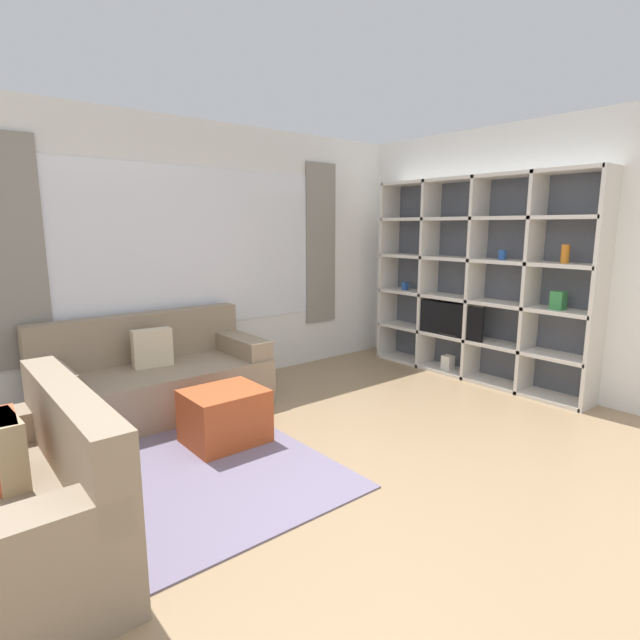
# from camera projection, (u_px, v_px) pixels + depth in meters

# --- Properties ---
(ground_plane) EXTENTS (16.00, 16.00, 0.00)m
(ground_plane) POSITION_uv_depth(u_px,v_px,m) (439.00, 510.00, 2.98)
(ground_plane) COLOR #9E7F5B
(wall_back) EXTENTS (6.41, 0.11, 2.70)m
(wall_back) POSITION_uv_depth(u_px,v_px,m) (196.00, 257.00, 5.09)
(wall_back) COLOR white
(wall_back) RESTS_ON ground_plane
(wall_right) EXTENTS (0.07, 4.28, 2.70)m
(wall_right) POSITION_uv_depth(u_px,v_px,m) (479.00, 255.00, 5.54)
(wall_right) COLOR white
(wall_right) RESTS_ON ground_plane
(area_rug) EXTENTS (2.22, 2.34, 0.01)m
(area_rug) POSITION_uv_depth(u_px,v_px,m) (145.00, 472.00, 3.42)
(area_rug) COLOR slate
(area_rug) RESTS_ON ground_plane
(shelving_unit) EXTENTS (0.35, 2.57, 2.18)m
(shelving_unit) POSITION_uv_depth(u_px,v_px,m) (477.00, 281.00, 5.40)
(shelving_unit) COLOR #515660
(shelving_unit) RESTS_ON ground_plane
(couch_main) EXTENTS (1.94, 0.90, 0.87)m
(couch_main) POSITION_uv_depth(u_px,v_px,m) (155.00, 379.00, 4.49)
(couch_main) COLOR gray
(couch_main) RESTS_ON ground_plane
(couch_side) EXTENTS (0.90, 1.51, 0.87)m
(couch_side) POSITION_uv_depth(u_px,v_px,m) (10.00, 509.00, 2.42)
(couch_side) COLOR gray
(couch_side) RESTS_ON ground_plane
(ottoman) EXTENTS (0.58, 0.49, 0.43)m
(ottoman) POSITION_uv_depth(u_px,v_px,m) (225.00, 417.00, 3.86)
(ottoman) COLOR #B74C23
(ottoman) RESTS_ON ground_plane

